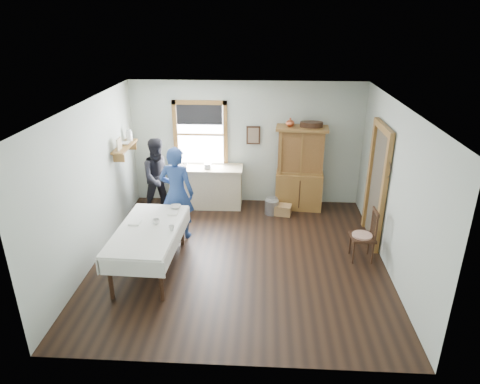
# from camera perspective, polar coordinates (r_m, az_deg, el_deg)

# --- Properties ---
(room) EXTENTS (5.01, 5.01, 2.70)m
(room) POSITION_cam_1_polar(r_m,az_deg,el_deg) (7.03, -0.04, 0.68)
(room) COLOR black
(room) RESTS_ON ground
(window) EXTENTS (1.18, 0.07, 1.48)m
(window) POSITION_cam_1_polar(r_m,az_deg,el_deg) (9.37, -5.33, 8.13)
(window) COLOR white
(window) RESTS_ON room
(doorway) EXTENTS (0.09, 1.14, 2.22)m
(doorway) POSITION_cam_1_polar(r_m,az_deg,el_deg) (8.15, 17.85, 1.31)
(doorway) COLOR #474033
(doorway) RESTS_ON room
(wall_shelf) EXTENTS (0.24, 1.00, 0.44)m
(wall_shelf) POSITION_cam_1_polar(r_m,az_deg,el_deg) (8.83, -15.06, 6.11)
(wall_shelf) COLOR olive
(wall_shelf) RESTS_ON room
(framed_picture) EXTENTS (0.30, 0.04, 0.40)m
(framed_picture) POSITION_cam_1_polar(r_m,az_deg,el_deg) (9.29, 1.78, 7.56)
(framed_picture) COLOR #382013
(framed_picture) RESTS_ON room
(rug_beater) EXTENTS (0.01, 0.27, 0.27)m
(rug_beater) POSITION_cam_1_polar(r_m,az_deg,el_deg) (7.46, 19.28, 3.74)
(rug_beater) COLOR black
(rug_beater) RESTS_ON room
(work_counter) EXTENTS (1.60, 0.62, 0.91)m
(work_counter) POSITION_cam_1_polar(r_m,az_deg,el_deg) (9.44, -4.50, 0.73)
(work_counter) COLOR #CAB88C
(work_counter) RESTS_ON room
(china_hutch) EXTENTS (1.11, 0.60, 1.82)m
(china_hutch) POSITION_cam_1_polar(r_m,az_deg,el_deg) (9.24, 8.00, 3.10)
(china_hutch) COLOR olive
(china_hutch) RESTS_ON room
(dining_table) EXTENTS (1.07, 1.95, 0.76)m
(dining_table) POSITION_cam_1_polar(r_m,az_deg,el_deg) (7.30, -11.96, -7.41)
(dining_table) COLOR white
(dining_table) RESTS_ON room
(spindle_chair) EXTENTS (0.45, 0.45, 0.95)m
(spindle_chair) POSITION_cam_1_polar(r_m,az_deg,el_deg) (7.67, 16.06, -5.51)
(spindle_chair) COLOR #382013
(spindle_chair) RESTS_ON room
(pail) EXTENTS (0.30, 0.30, 0.31)m
(pail) POSITION_cam_1_polar(r_m,az_deg,el_deg) (9.17, 4.24, -1.99)
(pail) COLOR #A5A9AD
(pail) RESTS_ON room
(wicker_basket) EXTENTS (0.41, 0.33, 0.22)m
(wicker_basket) POSITION_cam_1_polar(r_m,az_deg,el_deg) (9.17, 5.64, -2.37)
(wicker_basket) COLOR #9D6F47
(wicker_basket) RESTS_ON room
(woman_blue) EXTENTS (0.66, 0.49, 1.66)m
(woman_blue) POSITION_cam_1_polar(r_m,az_deg,el_deg) (8.07, -8.39, -0.55)
(woman_blue) COLOR navy
(woman_blue) RESTS_ON room
(figure_dark) EXTENTS (0.93, 0.87, 1.53)m
(figure_dark) POSITION_cam_1_polar(r_m,az_deg,el_deg) (9.11, -10.63, 1.64)
(figure_dark) COLOR black
(figure_dark) RESTS_ON room
(table_cup_a) EXTENTS (0.14, 0.14, 0.09)m
(table_cup_a) POSITION_cam_1_polar(r_m,az_deg,el_deg) (7.21, -11.12, -3.89)
(table_cup_a) COLOR silver
(table_cup_a) RESTS_ON dining_table
(table_cup_b) EXTENTS (0.10, 0.10, 0.09)m
(table_cup_b) POSITION_cam_1_polar(r_m,az_deg,el_deg) (6.97, -9.11, -4.76)
(table_cup_b) COLOR silver
(table_cup_b) RESTS_ON dining_table
(table_bowl) EXTENTS (0.23, 0.23, 0.05)m
(table_bowl) POSITION_cam_1_polar(r_m,az_deg,el_deg) (7.73, -8.58, -1.96)
(table_bowl) COLOR silver
(table_bowl) RESTS_ON dining_table
(counter_book) EXTENTS (0.19, 0.23, 0.02)m
(counter_book) POSITION_cam_1_polar(r_m,az_deg,el_deg) (9.36, -8.43, 3.39)
(counter_book) COLOR #715E4B
(counter_book) RESTS_ON work_counter
(counter_bowl) EXTENTS (0.19, 0.19, 0.06)m
(counter_bowl) POSITION_cam_1_polar(r_m,az_deg,el_deg) (9.34, -7.54, 3.54)
(counter_bowl) COLOR silver
(counter_bowl) RESTS_ON work_counter
(shelf_bowl) EXTENTS (0.22, 0.22, 0.05)m
(shelf_bowl) POSITION_cam_1_polar(r_m,az_deg,el_deg) (8.84, -15.06, 6.29)
(shelf_bowl) COLOR silver
(shelf_bowl) RESTS_ON wall_shelf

